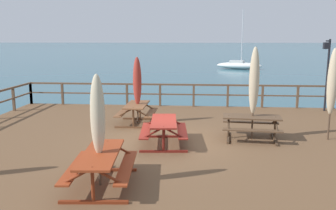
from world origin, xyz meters
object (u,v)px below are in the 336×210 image
Objects in this scene: picnic_table_mid_left at (164,127)px; picnic_table_front_left at (101,161)px; patio_umbrella_tall_front at (98,116)px; patio_umbrella_tall_mid_left at (332,82)px; lamp_post_hooked at (327,64)px; patio_umbrella_short_back at (137,81)px; picnic_table_mid_right at (252,123)px; sailboat_distant at (239,65)px; picnic_table_back_right at (137,109)px; patio_umbrella_tall_back_right at (254,81)px.

picnic_table_mid_left and picnic_table_front_left have the same top height.
picnic_table_front_left is 1.03m from patio_umbrella_tall_front.
patio_umbrella_tall_mid_left reaches higher than picnic_table_front_left.
patio_umbrella_short_back is at bearing -159.85° from lamp_post_hooked.
sailboat_distant is at bearing 84.39° from picnic_table_mid_right.
patio_umbrella_tall_mid_left is (6.55, -1.65, 1.32)m from picnic_table_back_right.
picnic_table_mid_right is at bearing -25.13° from patio_umbrella_short_back.
picnic_table_mid_left is at bearing -162.64° from patio_umbrella_tall_back_right.
sailboat_distant reaches higher than lamp_post_hooked.
picnic_table_mid_left is 0.70× the size of patio_umbrella_tall_mid_left.
picnic_table_mid_left is at bearing -63.83° from picnic_table_back_right.
patio_umbrella_tall_front is at bearing -134.02° from picnic_table_mid_right.
patio_umbrella_tall_back_right is 1.01× the size of patio_umbrella_tall_mid_left.
picnic_table_front_left is 6.06m from patio_umbrella_short_back.
lamp_post_hooked reaches higher than picnic_table_front_left.
picnic_table_mid_left is 38.30m from sailboat_distant.
picnic_table_mid_right is at bearing -128.82° from lamp_post_hooked.
lamp_post_hooked reaches higher than patio_umbrella_tall_front.
picnic_table_mid_left is at bearing -139.75° from lamp_post_hooked.
patio_umbrella_tall_back_right is 2.45m from patio_umbrella_tall_mid_left.
picnic_table_front_left is 5.83m from patio_umbrella_tall_back_right.
picnic_table_mid_right is at bearing 16.43° from picnic_table_mid_left.
picnic_table_back_right is 5.89m from picnic_table_front_left.
picnic_table_front_left is 0.90× the size of patio_umbrella_tall_front.
picnic_table_back_right is 0.60× the size of patio_umbrella_tall_back_right.
patio_umbrella_tall_mid_left is (2.45, 0.11, -0.03)m from patio_umbrella_tall_back_right.
lamp_post_hooked reaches higher than patio_umbrella_tall_mid_left.
sailboat_distant is at bearing 79.58° from patio_umbrella_tall_front.
patio_umbrella_tall_front reaches higher than picnic_table_mid_left.
patio_umbrella_tall_back_right is (3.89, 4.13, 1.33)m from picnic_table_front_left.
patio_umbrella_short_back is 0.80× the size of lamp_post_hooked.
picnic_table_back_right is (-1.30, 2.64, -0.01)m from picnic_table_mid_left.
picnic_table_mid_right is 4.46m from picnic_table_back_right.
lamp_post_hooked is at bearing 73.39° from patio_umbrella_tall_mid_left.
sailboat_distant is at bearing 90.42° from lamp_post_hooked.
lamp_post_hooked reaches higher than picnic_table_mid_right.
patio_umbrella_tall_back_right is 0.93× the size of lamp_post_hooked.
sailboat_distant is (6.40, 37.75, -0.88)m from picnic_table_mid_left.
patio_umbrella_tall_mid_left is at bearing -14.84° from patio_umbrella_short_back.
picnic_table_back_right is at bearing 165.85° from patio_umbrella_tall_mid_left.
patio_umbrella_tall_front is (-6.39, -4.21, -0.28)m from patio_umbrella_tall_mid_left.
patio_umbrella_tall_mid_left is at bearing 33.74° from picnic_table_front_left.
picnic_table_front_left is at bearing -88.20° from patio_umbrella_short_back.
patio_umbrella_tall_back_right is 6.10m from lamp_post_hooked.
patio_umbrella_tall_mid_left is (2.48, 0.17, 1.32)m from picnic_table_mid_right.
picnic_table_mid_left is at bearing 71.54° from picnic_table_front_left.
picnic_table_front_left is 0.75× the size of patio_umbrella_tall_back_right.
patio_umbrella_short_back is 8.44m from lamp_post_hooked.
sailboat_distant reaches higher than patio_umbrella_tall_front.
picnic_table_mid_right is at bearing -24.09° from picnic_table_back_right.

